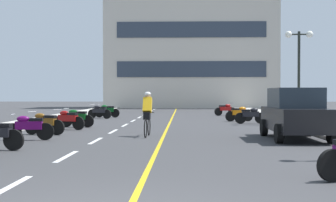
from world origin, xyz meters
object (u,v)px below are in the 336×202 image
object	(u,v)px
motorcycle_5	(68,119)
motorcycle_11	(225,109)
street_lamp_mid	(299,55)
motorcycle_9	(99,111)
motorcycle_3	(29,127)
motorcycle_4	(44,123)
motorcycle_8	(239,113)
motorcycle_10	(107,111)
cyclist_rider	(147,113)
parked_car_near	(295,114)
motorcycle_6	(77,117)
motorcycle_7	(251,115)

from	to	relation	value
motorcycle_5	motorcycle_11	world-z (taller)	same
street_lamp_mid	motorcycle_9	size ratio (longest dim) A/B	2.93
motorcycle_3	motorcycle_4	world-z (taller)	same
motorcycle_4	motorcycle_8	bearing A→B (deg)	46.69
motorcycle_10	cyclist_rider	world-z (taller)	cyclist_rider
motorcycle_11	motorcycle_10	bearing A→B (deg)	-160.90
motorcycle_3	motorcycle_11	bearing A→B (deg)	65.50
parked_car_near	motorcycle_6	world-z (taller)	parked_car_near
motorcycle_7	motorcycle_10	bearing A→B (deg)	144.06
motorcycle_4	motorcycle_8	size ratio (longest dim) A/B	1.01
motorcycle_3	motorcycle_7	bearing A→B (deg)	45.97
street_lamp_mid	motorcycle_4	world-z (taller)	street_lamp_mid
street_lamp_mid	cyclist_rider	xyz separation A→B (m)	(-7.43, -7.15, -2.77)
motorcycle_3	motorcycle_5	world-z (taller)	same
motorcycle_5	street_lamp_mid	bearing A→B (deg)	19.14
motorcycle_6	street_lamp_mid	bearing A→B (deg)	12.11
motorcycle_6	motorcycle_8	distance (m)	9.87
street_lamp_mid	motorcycle_5	size ratio (longest dim) A/B	2.93
motorcycle_3	motorcycle_4	size ratio (longest dim) A/B	1.01
street_lamp_mid	motorcycle_3	distance (m)	14.75
motorcycle_6	motorcycle_7	xyz separation A→B (m)	(8.77, 2.96, 0.00)
motorcycle_4	motorcycle_10	size ratio (longest dim) A/B	0.99
parked_car_near	motorcycle_10	size ratio (longest dim) A/B	2.47
motorcycle_3	motorcycle_7	size ratio (longest dim) A/B	1.00
parked_car_near	street_lamp_mid	bearing A→B (deg)	75.36
motorcycle_9	cyclist_rider	distance (m)	13.30
motorcycle_8	motorcycle_9	size ratio (longest dim) A/B	1.01
cyclist_rider	motorcycle_3	bearing A→B (deg)	-158.17
motorcycle_9	motorcycle_10	size ratio (longest dim) A/B	0.96
cyclist_rider	motorcycle_11	bearing A→B (deg)	75.25
motorcycle_3	motorcycle_5	xyz separation A→B (m)	(0.16, 4.84, 0.00)
motorcycle_5	motorcycle_9	size ratio (longest dim) A/B	1.00
motorcycle_6	motorcycle_4	bearing A→B (deg)	-94.60
motorcycle_4	motorcycle_10	distance (m)	13.53
parked_car_near	motorcycle_4	world-z (taller)	parked_car_near
motorcycle_4	motorcycle_6	xyz separation A→B (m)	(0.33, 4.16, 0.00)
motorcycle_7	motorcycle_8	world-z (taller)	same
motorcycle_10	motorcycle_3	bearing A→B (deg)	-90.56
motorcycle_4	motorcycle_5	world-z (taller)	same
motorcycle_6	parked_car_near	bearing A→B (deg)	-32.09
motorcycle_6	motorcycle_7	bearing A→B (deg)	18.64
street_lamp_mid	motorcycle_8	world-z (taller)	street_lamp_mid
street_lamp_mid	cyclist_rider	world-z (taller)	street_lamp_mid
motorcycle_6	motorcycle_10	size ratio (longest dim) A/B	0.99
motorcycle_8	motorcycle_9	world-z (taller)	same
motorcycle_7	cyclist_rider	distance (m)	9.19
motorcycle_3	motorcycle_5	bearing A→B (deg)	88.13
parked_car_near	motorcycle_5	distance (m)	10.08
motorcycle_5	motorcycle_7	bearing A→B (deg)	26.81
street_lamp_mid	cyclist_rider	distance (m)	10.68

